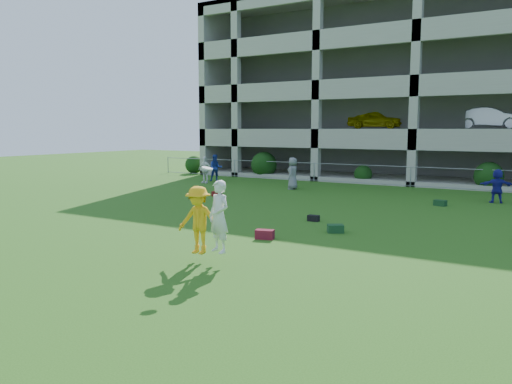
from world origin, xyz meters
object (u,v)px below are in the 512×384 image
Objects in this scene: bystander_a at (216,168)px; bystander_c at (293,173)px; bystander_d at (497,186)px; frisbee_contest at (204,219)px; parking_garage at (444,90)px; bystander_b at (205,170)px.

bystander_c is (6.09, -1.29, 0.03)m from bystander_a.
bystander_d is 15.73m from frisbee_contest.
parking_garage is (0.35, 27.83, 4.92)m from frisbee_contest.
frisbee_contest reaches higher than bystander_c.
bystander_a is 17.20m from parking_garage.
frisbee_contest is at bearing -90.72° from parking_garage.
frisbee_contest is (4.95, -14.72, 0.22)m from bystander_c.
frisbee_contest reaches higher than bystander_b.
frisbee_contest is at bearing 54.54° from bystander_d.
bystander_b is 18.41m from frisbee_contest.
parking_garage is at bearing 89.28° from frisbee_contest.
bystander_a is 1.11× the size of bystander_d.
bystander_c is at bearing -0.93° from bystander_b.
bystander_b is at bearing -15.95° from bystander_d.
bystander_d is at bearing 81.89° from bystander_c.
frisbee_contest reaches higher than bystander_d.
bystander_a is at bearing 92.08° from bystander_b.
bystander_b is at bearing -130.96° from parking_garage.
bystander_a is 6.22m from bystander_c.
frisbee_contest is (11.03, -16.01, 0.25)m from bystander_a.
parking_garage reaches higher than bystander_b.
bystander_b reaches higher than bystander_d.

